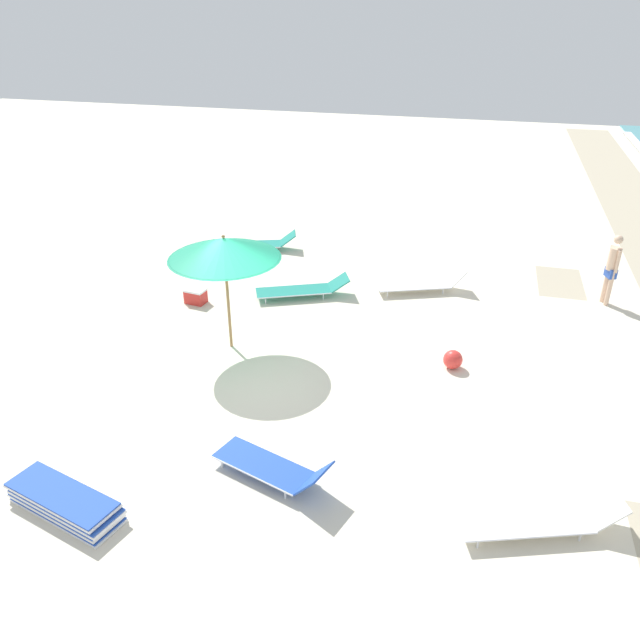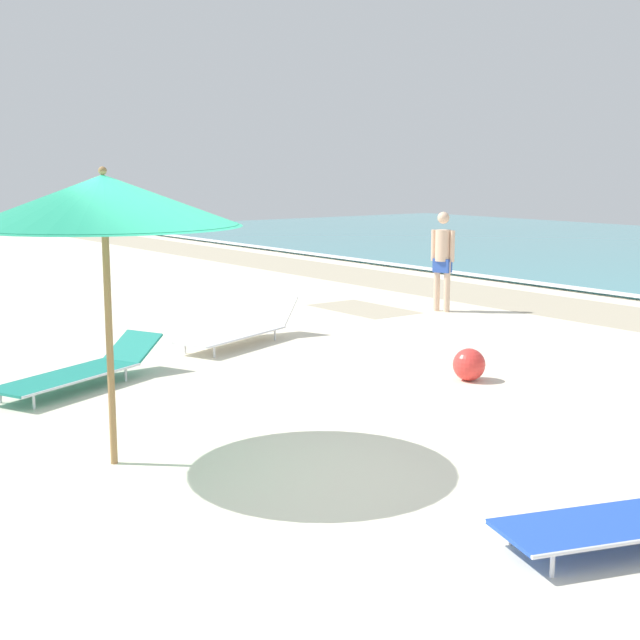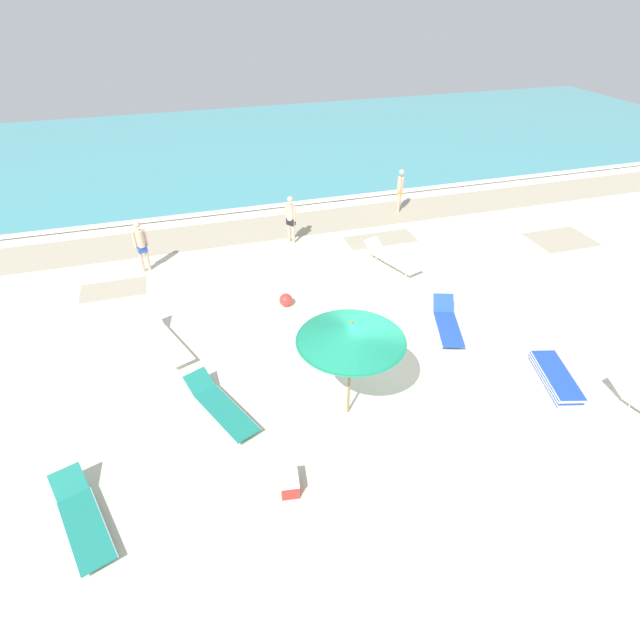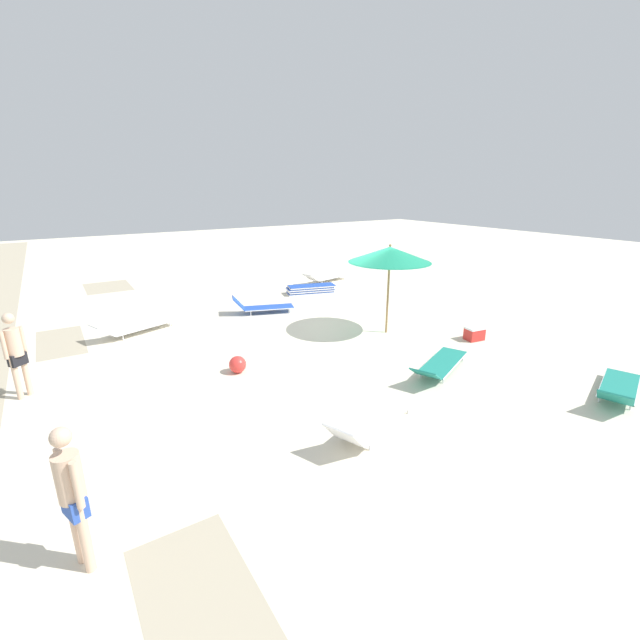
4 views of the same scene
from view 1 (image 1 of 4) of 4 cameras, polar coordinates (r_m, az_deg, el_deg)
The scene contains 11 objects.
ground_plane at distance 12.47m, azimuth -6.05°, elevation -5.82°, with size 60.00×60.00×0.16m.
beach_umbrella at distance 12.66m, azimuth -8.76°, elevation 6.47°, with size 2.29×2.29×2.54m.
lounger_stack at distance 10.23m, azimuth -22.28°, elevation -15.17°, with size 1.10×2.00×0.32m.
sun_lounger_under_umbrella at distance 10.02m, azimuth -4.26°, elevation -13.29°, with size 1.21×2.08×0.60m.
sun_lounger_beside_umbrella at distance 16.11m, azimuth 9.29°, elevation 3.34°, with size 1.38×2.29×0.59m.
sun_lounger_near_water_left at distance 9.75m, azimuth 19.46°, elevation -16.73°, with size 1.34×2.39×0.52m.
sun_lounger_mid_beach_solo at distance 18.64m, azimuth -5.54°, elevation 7.01°, with size 1.26×2.23×0.51m.
sun_lounger_mid_beach_pair_a at distance 15.61m, azimuth -1.60°, elevation 2.84°, with size 1.49×2.36×0.48m.
beachgoer_strolling_adult at distance 16.49m, azimuth 25.17°, elevation 4.53°, with size 0.43×0.27×1.76m.
beach_ball at distance 12.93m, azimuth 12.05°, elevation -3.55°, with size 0.39×0.39×0.39m.
cooler_box at distance 15.60m, azimuth -11.31°, elevation 2.19°, with size 0.42×0.55×0.37m.
Camera 1 is at (9.66, 3.87, 6.80)m, focal length 35.00 mm.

